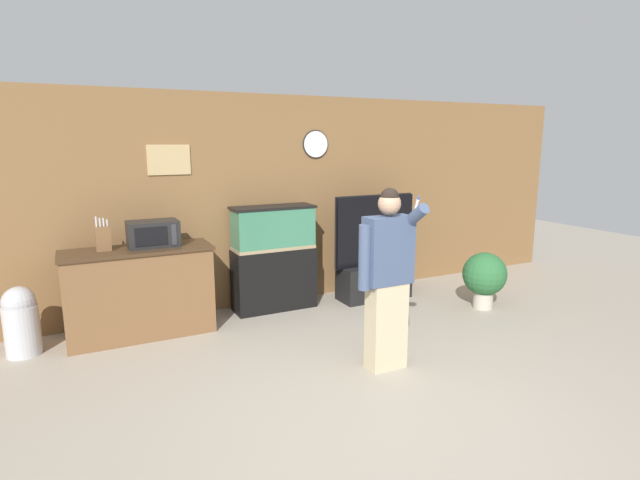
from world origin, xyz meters
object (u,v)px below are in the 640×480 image
(aquarium_on_stand, at_px, (274,258))
(microwave, at_px, (153,234))
(person_standing, at_px, (387,277))
(potted_plant, at_px, (484,276))
(counter_island, at_px, (140,292))
(tv_on_stand, at_px, (374,269))
(knife_block, at_px, (103,238))
(trash_bin, at_px, (21,320))

(aquarium_on_stand, bearing_deg, microwave, -174.15)
(person_standing, relative_size, potted_plant, 2.35)
(counter_island, relative_size, microwave, 2.92)
(microwave, distance_m, tv_on_stand, 2.82)
(aquarium_on_stand, bearing_deg, knife_block, -175.45)
(trash_bin, bearing_deg, knife_block, 2.27)
(counter_island, height_order, person_standing, person_standing)
(microwave, relative_size, potted_plant, 0.73)
(counter_island, bearing_deg, tv_on_stand, -0.46)
(tv_on_stand, xyz_separation_m, potted_plant, (1.00, -0.95, 0.01))
(knife_block, relative_size, potted_plant, 0.50)
(counter_island, relative_size, potted_plant, 2.14)
(knife_block, distance_m, person_standing, 2.87)
(counter_island, height_order, microwave, microwave)
(tv_on_stand, distance_m, person_standing, 2.12)
(microwave, distance_m, person_standing, 2.53)
(microwave, relative_size, person_standing, 0.31)
(person_standing, xyz_separation_m, trash_bin, (-2.97, 1.82, -0.51))
(potted_plant, bearing_deg, trash_bin, 169.05)
(knife_block, height_order, tv_on_stand, tv_on_stand)
(knife_block, distance_m, aquarium_on_stand, 1.95)
(knife_block, xyz_separation_m, trash_bin, (-0.79, -0.03, -0.73))
(trash_bin, bearing_deg, counter_island, 0.16)
(knife_block, distance_m, trash_bin, 1.08)
(knife_block, bearing_deg, person_standing, -40.22)
(counter_island, xyz_separation_m, aquarium_on_stand, (1.58, 0.18, 0.16))
(aquarium_on_stand, height_order, trash_bin, aquarium_on_stand)
(aquarium_on_stand, bearing_deg, trash_bin, -176.12)
(counter_island, relative_size, knife_block, 4.31)
(potted_plant, bearing_deg, microwave, 164.91)
(potted_plant, bearing_deg, counter_island, 166.03)
(microwave, bearing_deg, trash_bin, -178.31)
(knife_block, bearing_deg, tv_on_stand, -0.91)
(knife_block, height_order, trash_bin, knife_block)
(aquarium_on_stand, height_order, tv_on_stand, tv_on_stand)
(counter_island, distance_m, microwave, 0.63)
(microwave, distance_m, potted_plant, 3.93)
(microwave, bearing_deg, counter_island, -168.82)
(counter_island, bearing_deg, aquarium_on_stand, 6.45)
(person_standing, distance_m, trash_bin, 3.52)
(tv_on_stand, height_order, potted_plant, tv_on_stand)
(microwave, height_order, potted_plant, microwave)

